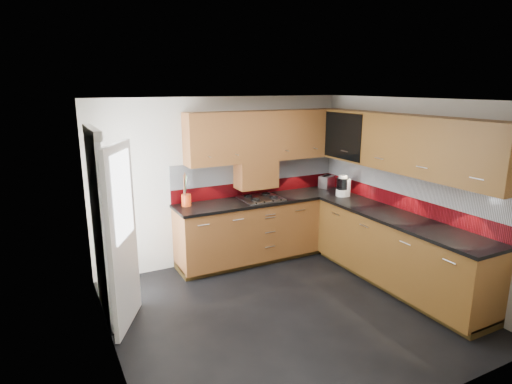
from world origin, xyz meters
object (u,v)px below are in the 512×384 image
food_processor (343,187)px  toaster (327,182)px  utensil_pot (186,199)px  gas_hob (261,198)px

food_processor → toaster: bearing=76.8°
utensil_pot → food_processor: size_ratio=1.48×
toaster → utensil_pot: bearing=-179.7°
utensil_pot → food_processor: (2.25, -0.55, 0.04)m
utensil_pot → toaster: 2.38m
gas_hob → food_processor: size_ratio=1.83×
utensil_pot → gas_hob: bearing=-8.3°
gas_hob → toaster: size_ratio=1.82×
food_processor → gas_hob: bearing=161.6°
gas_hob → utensil_pot: size_ratio=1.24×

